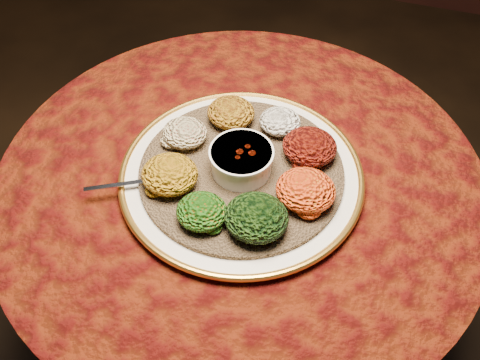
% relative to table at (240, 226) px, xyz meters
% --- Properties ---
extents(table, '(0.96, 0.96, 0.73)m').
position_rel_table_xyz_m(table, '(0.00, 0.00, 0.00)').
color(table, black).
rests_on(table, ground).
extents(platter, '(0.53, 0.53, 0.02)m').
position_rel_table_xyz_m(platter, '(0.01, -0.01, 0.19)').
color(platter, beige).
rests_on(platter, table).
extents(injera, '(0.44, 0.44, 0.01)m').
position_rel_table_xyz_m(injera, '(0.01, -0.01, 0.20)').
color(injera, brown).
rests_on(injera, platter).
extents(stew_bowl, '(0.12, 0.12, 0.05)m').
position_rel_table_xyz_m(stew_bowl, '(0.01, -0.01, 0.24)').
color(stew_bowl, white).
rests_on(stew_bowl, injera).
extents(spoon, '(0.14, 0.08, 0.01)m').
position_rel_table_xyz_m(spoon, '(-0.15, -0.10, 0.21)').
color(spoon, silver).
rests_on(spoon, injera).
extents(portion_ayib, '(0.08, 0.08, 0.04)m').
position_rel_table_xyz_m(portion_ayib, '(0.05, 0.12, 0.23)').
color(portion_ayib, white).
rests_on(portion_ayib, injera).
extents(portion_kitfo, '(0.11, 0.10, 0.05)m').
position_rel_table_xyz_m(portion_kitfo, '(0.12, 0.06, 0.23)').
color(portion_kitfo, black).
rests_on(portion_kitfo, injera).
extents(portion_tikil, '(0.11, 0.10, 0.05)m').
position_rel_table_xyz_m(portion_tikil, '(0.14, -0.05, 0.23)').
color(portion_tikil, '#BB870F').
rests_on(portion_tikil, injera).
extents(portion_gomen, '(0.11, 0.11, 0.05)m').
position_rel_table_xyz_m(portion_gomen, '(0.07, -0.13, 0.23)').
color(portion_gomen, black).
rests_on(portion_gomen, injera).
extents(portion_mixveg, '(0.09, 0.09, 0.04)m').
position_rel_table_xyz_m(portion_mixveg, '(-0.02, -0.15, 0.23)').
color(portion_mixveg, '#A6440A').
rests_on(portion_mixveg, injera).
extents(portion_kik, '(0.10, 0.10, 0.05)m').
position_rel_table_xyz_m(portion_kik, '(-0.11, -0.09, 0.23)').
color(portion_kik, '#AC6D0F').
rests_on(portion_kik, injera).
extents(portion_timatim, '(0.09, 0.08, 0.04)m').
position_rel_table_xyz_m(portion_timatim, '(-0.12, 0.03, 0.23)').
color(portion_timatim, maroon).
rests_on(portion_timatim, injera).
extents(portion_shiro, '(0.10, 0.09, 0.05)m').
position_rel_table_xyz_m(portion_shiro, '(-0.05, 0.11, 0.23)').
color(portion_shiro, '#996B12').
rests_on(portion_shiro, injera).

